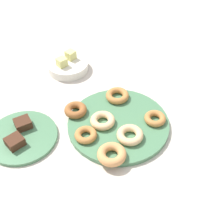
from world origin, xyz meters
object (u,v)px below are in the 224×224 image
Objects in this scene: donut_2 at (117,96)px; donut_4 at (155,118)px; fruit_bowl at (68,66)px; melon_chunk_left at (62,62)px; donut_5 at (103,121)px; melon_chunk_right at (71,55)px; brownie_far at (23,123)px; donut_3 at (86,135)px; brownie_near at (15,142)px; donut_1 at (76,110)px; donut_plate at (118,124)px; donut_6 at (112,154)px; cake_plate at (22,137)px; donut_0 at (130,135)px.

donut_2 reaches higher than donut_4.
fruit_bowl is 4.69× the size of melon_chunk_left.
donut_5 is 0.39m from melon_chunk_right.
brownie_far is at bearing -154.40° from melon_chunk_left.
donut_3 is at bearing -123.20° from fruit_bowl.
melon_chunk_left is (-0.03, 0.00, 0.04)m from fruit_bowl.
melon_chunk_left is (0.37, 0.19, 0.03)m from brownie_near.
donut_1 is 0.94× the size of donut_5.
donut_plate is 0.13m from donut_4.
donut_5 is at bearing -45.00° from brownie_far.
donut_4 is 2.08× the size of melon_chunk_right.
donut_2 is 0.30m from melon_chunk_right.
donut_2 is 0.95× the size of donut_6.
donut_2 is 1.01× the size of donut_5.
donut_plate is 0.38m from melon_chunk_left.
donut_3 is at bearing -40.35° from brownie_near.
donut_5 is 2.37× the size of melon_chunk_left.
cake_plate is (-0.22, 0.16, -0.02)m from donut_5.
donut_2 is (0.09, 0.09, 0.02)m from donut_plate.
donut_0 reaches higher than donut_3.
brownie_near is (-0.17, 0.27, -0.00)m from donut_6.
donut_3 is at bearing -166.04° from donut_2.
fruit_bowl is at bearing 88.96° from donut_4.
donut_6 is 2.53× the size of melon_chunk_right.
melon_chunk_left is (0.10, 0.45, 0.02)m from donut_0.
donut_0 and donut_1 have the same top height.
donut_2 is 0.51× the size of fruit_bowl.
donut_5 is (0.03, -0.11, -0.00)m from donut_1.
fruit_bowl reaches higher than donut_plate.
brownie_near is at bearing 122.79° from donut_6.
donut_1 is at bearing 100.69° from donut_0.
donut_5 is at bearing 136.27° from donut_4.
donut_3 is 2.06× the size of melon_chunk_right.
donut_0 reaches higher than cake_plate.
donut_4 is at bearing -94.58° from melon_chunk_right.
donut_5 and brownie_near have the same top height.
melon_chunk_left reaches higher than donut_6.
donut_plate is 0.06m from donut_5.
donut_6 reaches higher than donut_5.
donut_4 is (-0.00, -0.17, -0.00)m from donut_2.
donut_5 is 1.61× the size of brownie_far.
fruit_bowl is at bearing 74.30° from donut_0.
donut_0 and donut_5 have the same top height.
melon_chunk_left is 0.06m from melon_chunk_right.
donut_6 is (-0.12, -0.08, 0.02)m from donut_plate.
donut_3 is 1.40× the size of brownie_far.
donut_1 reaches higher than cake_plate.
donut_4 is at bearing -55.60° from donut_1.
donut_5 is at bearing -29.30° from brownie_near.
brownie_near reaches higher than fruit_bowl.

